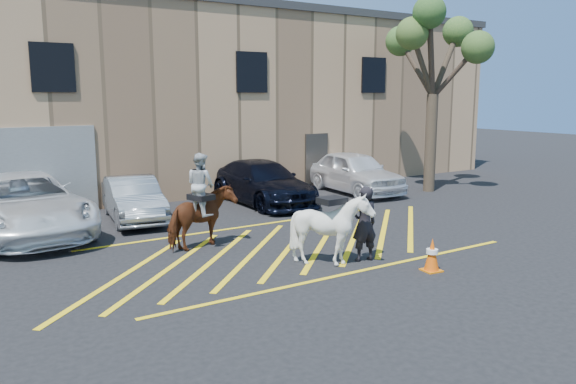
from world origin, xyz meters
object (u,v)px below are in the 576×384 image
handler (364,224)px  traffic_cone (432,255)px  car_silver_sedan (133,199)px  saddled_white (332,229)px  mounted_bay (201,210)px  tree (435,43)px  car_white_pickup (24,205)px  car_blue_suv (263,182)px  car_white_suv (354,172)px

handler → traffic_cone: (0.73, -1.40, -0.50)m
traffic_cone → car_silver_sedan: bearing=114.7°
car_silver_sedan → saddled_white: (2.33, -6.86, 0.17)m
mounted_bay → car_silver_sedan: bearing=96.6°
traffic_cone → tree: (7.62, 7.29, 5.33)m
mounted_bay → tree: size_ratio=0.33×
saddled_white → traffic_cone: (1.55, -1.56, -0.47)m
car_white_pickup → traffic_cone: (6.92, -8.23, -0.47)m
traffic_cone → mounted_bay: bearing=127.7°
traffic_cone → tree: size_ratio=0.10×
car_silver_sedan → handler: 7.70m
car_blue_suv → saddled_white: saddled_white is taller
car_white_suv → car_white_pickup: bearing=-174.1°
handler → car_white_suv: bearing=-119.2°
car_silver_sedan → mounted_bay: size_ratio=1.68×
car_silver_sedan → saddled_white: size_ratio=2.43×
car_white_pickup → car_blue_suv: 7.73m
mounted_bay → handler: bearing=-48.5°
traffic_cone → tree: 11.81m
car_white_suv → handler: 9.17m
traffic_cone → car_white_suv: bearing=60.3°
car_white_suv → tree: size_ratio=0.65×
car_white_pickup → car_white_suv: car_white_pickup is taller
car_white_pickup → tree: (14.53, -0.95, 4.86)m
car_silver_sedan → car_blue_suv: car_blue_suv is taller
saddled_white → mounted_bay: bearing=123.1°
car_white_suv → handler: size_ratio=2.73×
saddled_white → car_silver_sedan: bearing=108.7°
handler → mounted_bay: (-2.68, 3.03, 0.09)m
car_white_suv → mounted_bay: (-8.33, -4.20, 0.16)m
car_silver_sedan → car_blue_suv: bearing=10.6°
handler → tree: bearing=-135.9°
car_blue_suv → car_white_suv: car_white_suv is taller
tree → saddled_white: bearing=-148.0°
tree → car_silver_sedan: bearing=174.4°
car_white_pickup → handler: bearing=-51.3°
car_blue_suv → traffic_cone: bearing=-94.4°
car_white_pickup → car_white_suv: 11.84m
car_blue_suv → mounted_bay: size_ratio=2.14×
car_blue_suv → traffic_cone: (-0.80, -8.65, -0.37)m
car_white_suv → mounted_bay: 9.33m
car_silver_sedan → mounted_bay: mounted_bay is taller
car_white_pickup → handler: size_ratio=3.44×
car_silver_sedan → mounted_bay: bearing=-75.6°
car_white_pickup → saddled_white: 8.57m
saddled_white → traffic_cone: saddled_white is taller
car_white_suv → tree: (2.70, -1.33, 4.88)m
car_blue_suv → mounted_bay: bearing=-134.1°
car_silver_sedan → handler: (3.14, -7.02, 0.21)m
car_white_pickup → car_silver_sedan: car_white_pickup is taller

